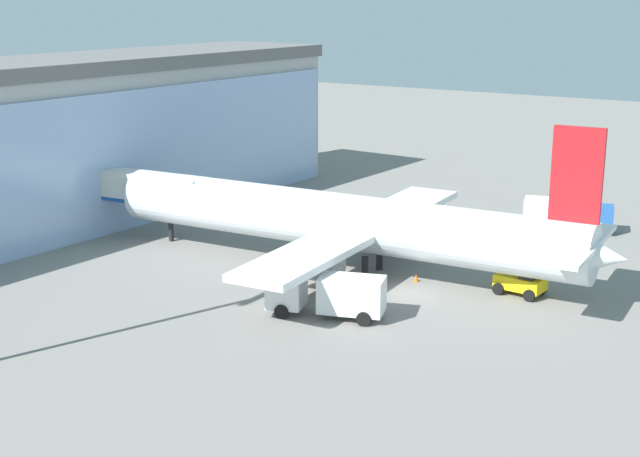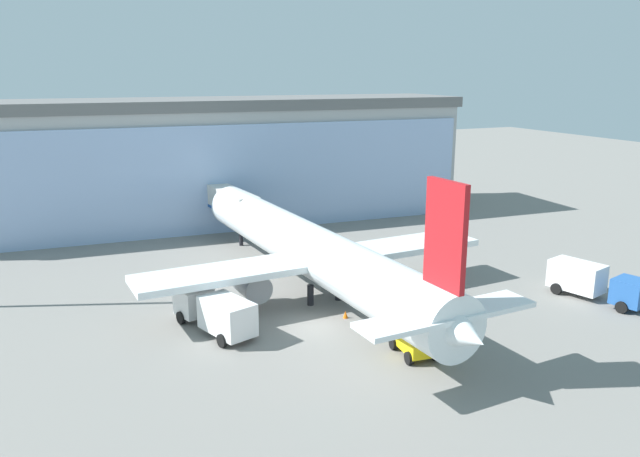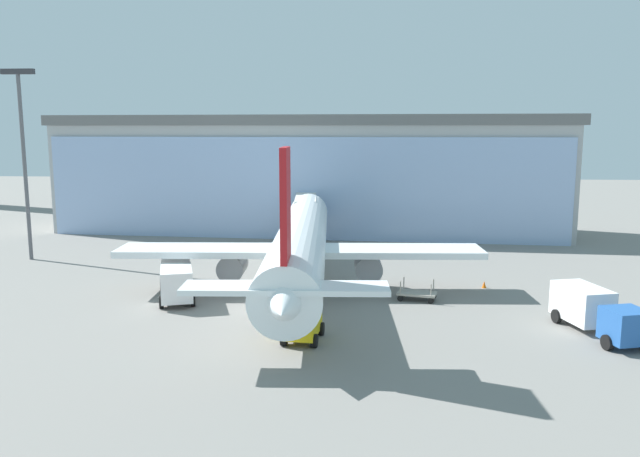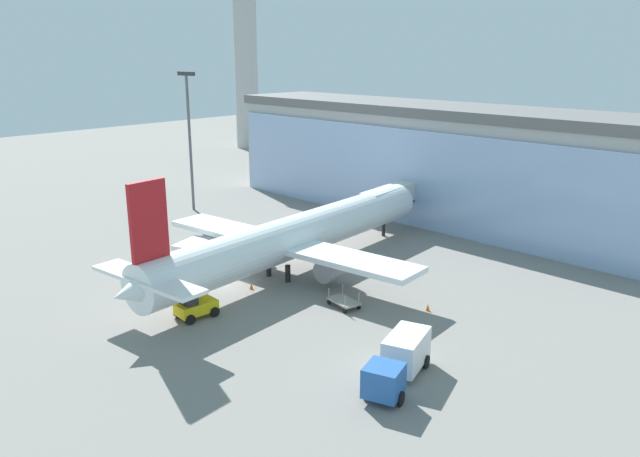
{
  "view_description": "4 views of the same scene",
  "coord_description": "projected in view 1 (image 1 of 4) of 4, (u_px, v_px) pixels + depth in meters",
  "views": [
    {
      "loc": [
        -51.48,
        -25.46,
        19.59
      ],
      "look_at": [
        1.18,
        7.81,
        3.06
      ],
      "focal_mm": 50.0,
      "sensor_mm": 36.0,
      "label": 1
    },
    {
      "loc": [
        -16.61,
        -36.96,
        17.28
      ],
      "look_at": [
        2.99,
        6.71,
        5.14
      ],
      "focal_mm": 35.0,
      "sensor_mm": 36.0,
      "label": 2
    },
    {
      "loc": [
        7.26,
        -42.39,
        12.54
      ],
      "look_at": [
        3.62,
        5.63,
        4.88
      ],
      "focal_mm": 35.0,
      "sensor_mm": 36.0,
      "label": 3
    },
    {
      "loc": [
        41.97,
        -34.46,
        20.7
      ],
      "look_at": [
        3.56,
        8.31,
        4.28
      ],
      "focal_mm": 35.0,
      "sensor_mm": 36.0,
      "label": 4
    }
  ],
  "objects": [
    {
      "name": "ground",
      "position": [
        408.0,
        292.0,
        60.23
      ],
      "size": [
        240.0,
        240.0,
        0.0
      ],
      "primitive_type": "plane",
      "color": "gray"
    },
    {
      "name": "terminal_building",
      "position": [
        52.0,
        144.0,
        76.03
      ],
      "size": [
        62.92,
        16.24,
        14.22
      ],
      "rotation": [
        0.0,
        0.0,
        -0.06
      ],
      "color": "#A9A9A9",
      "rests_on": "ground"
    },
    {
      "name": "jet_bridge",
      "position": [
        137.0,
        189.0,
        72.64
      ],
      "size": [
        3.28,
        12.59,
        5.47
      ],
      "rotation": [
        0.0,
        0.0,
        1.65
      ],
      "color": "silver",
      "rests_on": "ground"
    },
    {
      "name": "airplane",
      "position": [
        345.0,
        222.0,
        64.18
      ],
      "size": [
        28.43,
        40.26,
        11.64
      ],
      "rotation": [
        0.0,
        0.0,
        1.63
      ],
      "color": "white",
      "rests_on": "ground"
    },
    {
      "name": "catering_truck",
      "position": [
        330.0,
        294.0,
        55.27
      ],
      "size": [
        4.33,
        7.62,
        2.65
      ],
      "rotation": [
        0.0,
        0.0,
        1.88
      ],
      "color": "silver",
      "rests_on": "ground"
    },
    {
      "name": "fuel_truck",
      "position": [
        565.0,
        214.0,
        75.36
      ],
      "size": [
        4.06,
        7.62,
        2.65
      ],
      "rotation": [
        0.0,
        0.0,
        4.98
      ],
      "color": "#2659A5",
      "rests_on": "ground"
    },
    {
      "name": "baggage_cart",
      "position": [
        438.0,
        241.0,
        70.65
      ],
      "size": [
        3.09,
        2.2,
        1.5
      ],
      "rotation": [
        0.0,
        0.0,
        2.91
      ],
      "color": "#9E998C",
      "rests_on": "ground"
    },
    {
      "name": "pushback_tug",
      "position": [
        522.0,
        281.0,
        59.4
      ],
      "size": [
        2.44,
        3.36,
        2.3
      ],
      "rotation": [
        0.0,
        0.0,
        1.47
      ],
      "color": "yellow",
      "rests_on": "ground"
    },
    {
      "name": "safety_cone_nose",
      "position": [
        416.0,
        278.0,
        62.24
      ],
      "size": [
        0.36,
        0.36,
        0.55
      ],
      "primitive_type": "cone",
      "color": "orange",
      "rests_on": "ground"
    },
    {
      "name": "safety_cone_wingtip",
      "position": [
        423.0,
        222.0,
        77.43
      ],
      "size": [
        0.36,
        0.36,
        0.55
      ],
      "primitive_type": "cone",
      "color": "orange",
      "rests_on": "ground"
    }
  ]
}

